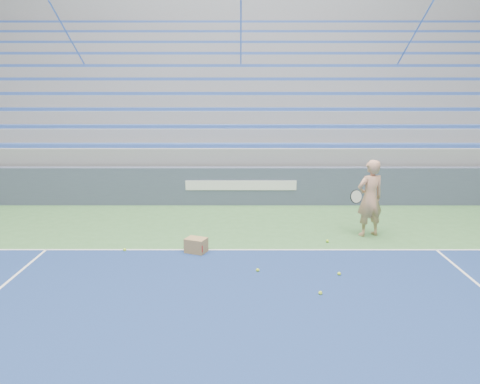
# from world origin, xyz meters

# --- Properties ---
(sponsor_barrier) EXTENTS (30.00, 0.32, 1.10)m
(sponsor_barrier) POSITION_xyz_m (0.00, 15.88, 0.55)
(sponsor_barrier) COLOR #3E475E
(sponsor_barrier) RESTS_ON ground
(bleachers) EXTENTS (31.00, 9.15, 7.30)m
(bleachers) POSITION_xyz_m (0.00, 21.60, 2.36)
(bleachers) COLOR gray
(bleachers) RESTS_ON ground
(tennis_player) EXTENTS (0.98, 0.92, 1.78)m
(tennis_player) POSITION_xyz_m (2.94, 12.91, 0.89)
(tennis_player) COLOR tan
(tennis_player) RESTS_ON ground
(ball_box) EXTENTS (0.50, 0.45, 0.31)m
(ball_box) POSITION_xyz_m (-0.93, 11.75, 0.16)
(ball_box) COLOR #957548
(ball_box) RESTS_ON ground
(tennis_ball_0) EXTENTS (0.07, 0.07, 0.07)m
(tennis_ball_0) POSITION_xyz_m (0.31, 10.71, 0.03)
(tennis_ball_0) COLOR #BFEB30
(tennis_ball_0) RESTS_ON ground
(tennis_ball_1) EXTENTS (0.07, 0.07, 0.07)m
(tennis_ball_1) POSITION_xyz_m (-2.44, 11.82, 0.03)
(tennis_ball_1) COLOR #BFEB30
(tennis_ball_1) RESTS_ON ground
(tennis_ball_2) EXTENTS (0.07, 0.07, 0.07)m
(tennis_ball_2) POSITION_xyz_m (1.79, 10.53, 0.03)
(tennis_ball_2) COLOR #BFEB30
(tennis_ball_2) RESTS_ON ground
(tennis_ball_3) EXTENTS (0.07, 0.07, 0.07)m
(tennis_ball_3) POSITION_xyz_m (1.31, 9.71, 0.03)
(tennis_ball_3) COLOR #BFEB30
(tennis_ball_3) RESTS_ON ground
(tennis_ball_4) EXTENTS (0.07, 0.07, 0.07)m
(tennis_ball_4) POSITION_xyz_m (1.91, 12.40, 0.03)
(tennis_ball_4) COLOR #BFEB30
(tennis_ball_4) RESTS_ON ground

